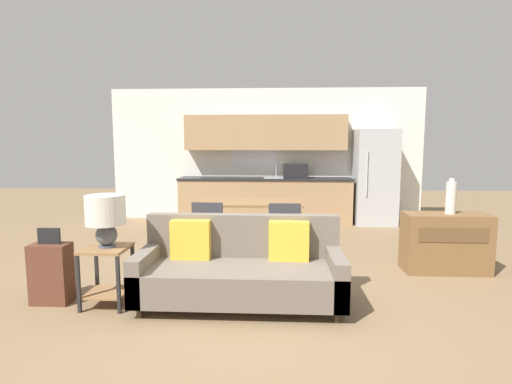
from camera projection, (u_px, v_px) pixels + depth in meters
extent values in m
plane|color=#7F6647|center=(251.00, 308.00, 3.85)|extent=(20.00, 20.00, 0.00)
cube|color=silver|center=(266.00, 155.00, 8.28)|extent=(6.40, 0.06, 2.70)
cube|color=white|center=(254.00, 142.00, 8.22)|extent=(0.95, 0.01, 1.03)
cube|color=tan|center=(265.00, 201.00, 8.05)|extent=(3.41, 0.62, 0.86)
cube|color=#232326|center=(265.00, 179.00, 8.00)|extent=(3.44, 0.65, 0.04)
cube|color=#B2B5B7|center=(276.00, 178.00, 7.93)|extent=(0.48, 0.36, 0.01)
cylinder|color=#B7BABC|center=(276.00, 171.00, 8.09)|extent=(0.02, 0.02, 0.24)
cube|color=tan|center=(265.00, 133.00, 8.02)|extent=(3.24, 0.34, 0.70)
cube|color=black|center=(295.00, 171.00, 7.90)|extent=(0.48, 0.36, 0.28)
cube|color=#B7BABC|center=(375.00, 177.00, 7.82)|extent=(0.79, 0.69, 1.85)
cylinder|color=silver|center=(367.00, 174.00, 7.46)|extent=(0.02, 0.02, 0.83)
cube|color=olive|center=(251.00, 202.00, 5.91)|extent=(1.52, 0.86, 0.04)
cylinder|color=olive|center=(200.00, 231.00, 5.62)|extent=(0.05, 0.05, 0.70)
cylinder|color=olive|center=(299.00, 233.00, 5.55)|extent=(0.05, 0.05, 0.70)
cylinder|color=olive|center=(209.00, 221.00, 6.35)|extent=(0.05, 0.05, 0.70)
cylinder|color=olive|center=(296.00, 222.00, 6.28)|extent=(0.05, 0.05, 0.70)
cylinder|color=#3D2D1E|center=(139.00, 313.00, 3.63)|extent=(0.05, 0.05, 0.10)
cylinder|color=#3D2D1E|center=(337.00, 317.00, 3.54)|extent=(0.05, 0.05, 0.10)
cylinder|color=#3D2D1E|center=(160.00, 287.00, 4.27)|extent=(0.05, 0.05, 0.10)
cylinder|color=#3D2D1E|center=(328.00, 291.00, 4.18)|extent=(0.05, 0.05, 0.10)
cube|color=#6B6056|center=(240.00, 281.00, 3.88)|extent=(1.99, 0.80, 0.31)
cube|color=#6B6056|center=(243.00, 250.00, 4.18)|extent=(1.99, 0.14, 0.75)
cube|color=#6B6056|center=(146.00, 272.00, 3.92)|extent=(0.14, 0.80, 0.45)
cube|color=#6B6056|center=(336.00, 276.00, 3.82)|extent=(0.14, 0.80, 0.45)
cube|color=gold|center=(191.00, 240.00, 4.06)|extent=(0.40, 0.12, 0.40)
cube|color=gold|center=(289.00, 241.00, 4.01)|extent=(0.40, 0.14, 0.40)
cube|color=olive|center=(106.00, 249.00, 3.87)|extent=(0.42, 0.42, 0.03)
cube|color=olive|center=(108.00, 292.00, 3.92)|extent=(0.38, 0.38, 0.02)
cube|color=#232326|center=(78.00, 284.00, 3.72)|extent=(0.03, 0.03, 0.55)
cube|color=#232326|center=(118.00, 285.00, 3.70)|extent=(0.03, 0.03, 0.55)
cube|color=#232326|center=(97.00, 271.00, 4.10)|extent=(0.03, 0.03, 0.55)
cube|color=#232326|center=(133.00, 272.00, 4.08)|extent=(0.03, 0.03, 0.55)
cylinder|color=#4C515B|center=(107.00, 246.00, 3.86)|extent=(0.16, 0.16, 0.02)
sphere|color=#4C515B|center=(107.00, 235.00, 3.85)|extent=(0.20, 0.20, 0.20)
cylinder|color=beige|center=(105.00, 210.00, 3.82)|extent=(0.37, 0.37, 0.28)
cube|color=brown|center=(445.00, 243.00, 4.92)|extent=(1.00, 0.42, 0.73)
cube|color=brown|center=(454.00, 235.00, 4.69)|extent=(0.80, 0.01, 0.17)
cylinder|color=beige|center=(451.00, 198.00, 4.86)|extent=(0.12, 0.12, 0.39)
cylinder|color=beige|center=(452.00, 180.00, 4.83)|extent=(0.07, 0.07, 0.04)
cube|color=#38383D|center=(284.00, 232.00, 5.21)|extent=(0.42, 0.42, 0.04)
cube|color=#38383D|center=(285.00, 219.00, 4.99)|extent=(0.40, 0.03, 0.39)
cylinder|color=black|center=(297.00, 246.00, 5.40)|extent=(0.03, 0.03, 0.41)
cylinder|color=black|center=(271.00, 246.00, 5.42)|extent=(0.03, 0.03, 0.41)
cylinder|color=black|center=(298.00, 253.00, 5.06)|extent=(0.03, 0.03, 0.41)
cylinder|color=black|center=(271.00, 252.00, 5.08)|extent=(0.03, 0.03, 0.41)
cube|color=#38383D|center=(211.00, 231.00, 5.28)|extent=(0.44, 0.44, 0.04)
cube|color=#38383D|center=(207.00, 218.00, 5.07)|extent=(0.40, 0.05, 0.39)
cylinder|color=black|center=(226.00, 245.00, 5.46)|extent=(0.03, 0.03, 0.41)
cylinder|color=black|center=(202.00, 244.00, 5.50)|extent=(0.03, 0.03, 0.41)
cylinder|color=black|center=(221.00, 251.00, 5.13)|extent=(0.03, 0.03, 0.41)
cylinder|color=black|center=(195.00, 251.00, 5.16)|extent=(0.03, 0.03, 0.41)
cube|color=brown|center=(51.00, 273.00, 3.96)|extent=(0.37, 0.22, 0.60)
cube|color=black|center=(49.00, 236.00, 3.91)|extent=(0.22, 0.02, 0.16)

